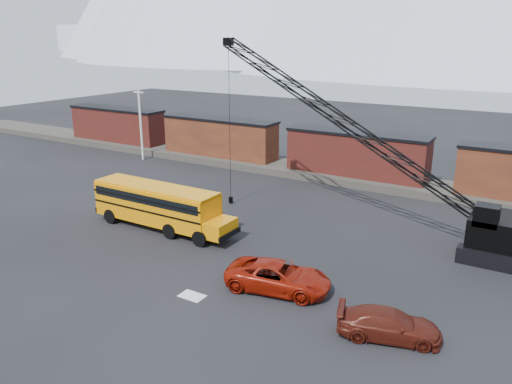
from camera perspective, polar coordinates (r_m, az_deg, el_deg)
ground at (r=30.95m, az=-3.41°, el=-8.47°), size 160.00×160.00×0.00m
gravel_berm at (r=49.36m, az=11.25°, el=1.60°), size 120.00×5.00×0.70m
boxcar_west_far at (r=66.54m, az=-15.57°, el=7.46°), size 13.70×3.10×4.17m
boxcar_west_near at (r=56.10m, az=-4.16°, el=6.31°), size 13.70×3.10×4.17m
boxcar_mid at (r=48.77m, az=11.41°, el=4.33°), size 13.70×3.10×4.17m
utility_pole at (r=57.91m, az=-13.05°, el=7.65°), size 1.40×0.24×8.00m
snow_patch at (r=27.85m, az=-7.31°, el=-11.70°), size 1.40×0.90×0.02m
school_bus at (r=36.78m, az=-10.93°, el=-1.48°), size 11.65×2.65×3.19m
red_pickup at (r=27.92m, az=2.57°, el=-9.63°), size 6.22×3.76×1.61m
maroon_suv at (r=24.72m, az=14.95°, el=-14.42°), size 5.13×3.28×1.38m
crawler_crane at (r=35.40m, az=12.36°, el=6.23°), size 24.33×4.20×13.59m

